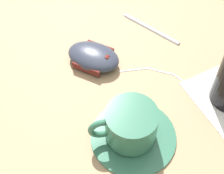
{
  "coord_description": "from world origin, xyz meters",
  "views": [
    {
      "loc": [
        0.22,
        -0.32,
        0.52
      ],
      "look_at": [
        -0.04,
        -0.07,
        0.03
      ],
      "focal_mm": 55.0,
      "sensor_mm": 36.0,
      "label": 1
    }
  ],
  "objects_px": {
    "coffee_cup": "(130,125)",
    "computer_mouse": "(94,57)",
    "pen": "(150,27)",
    "saucer": "(133,136)"
  },
  "relations": [
    {
      "from": "coffee_cup",
      "to": "computer_mouse",
      "type": "relative_size",
      "value": 0.86
    },
    {
      "from": "saucer",
      "to": "pen",
      "type": "relative_size",
      "value": 0.97
    },
    {
      "from": "saucer",
      "to": "pen",
      "type": "distance_m",
      "value": 0.27
    },
    {
      "from": "coffee_cup",
      "to": "computer_mouse",
      "type": "bearing_deg",
      "value": 158.31
    },
    {
      "from": "saucer",
      "to": "coffee_cup",
      "type": "height_order",
      "value": "coffee_cup"
    },
    {
      "from": "computer_mouse",
      "to": "pen",
      "type": "height_order",
      "value": "computer_mouse"
    },
    {
      "from": "computer_mouse",
      "to": "pen",
      "type": "relative_size",
      "value": 0.82
    },
    {
      "from": "computer_mouse",
      "to": "pen",
      "type": "distance_m",
      "value": 0.15
    },
    {
      "from": "computer_mouse",
      "to": "saucer",
      "type": "bearing_deg",
      "value": -19.79
    },
    {
      "from": "saucer",
      "to": "pen",
      "type": "height_order",
      "value": "same"
    }
  ]
}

